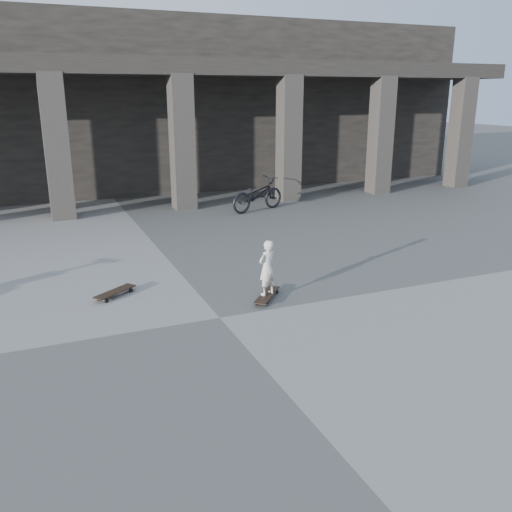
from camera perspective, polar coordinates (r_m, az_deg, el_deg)
name	(u,v)px	position (r m, az deg, el deg)	size (l,w,h in m)	color
ground	(220,318)	(8.78, -3.85, -6.51)	(90.00, 90.00, 0.00)	#4D4D4B
colonnade	(96,105)	(21.56, -16.48, 15.04)	(28.00, 8.82, 6.00)	black
longboard	(267,295)	(9.49, 1.17, -4.15)	(0.75, 0.82, 0.09)	black
skateboard_spare	(115,292)	(9.93, -14.63, -3.71)	(0.81, 0.68, 0.10)	black
child	(267,268)	(9.32, 1.19, -1.24)	(0.36, 0.23, 0.98)	beige
bicycle	(257,194)	(16.49, 0.16, 6.50)	(0.67, 1.92, 1.01)	black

